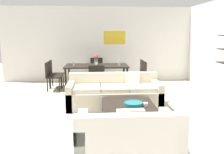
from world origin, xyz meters
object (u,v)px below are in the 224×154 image
wine_glass_right_near (119,62)px  wine_glass_foot (96,63)px  coffee_table (128,114)px  dining_chair_left_near (51,74)px  dining_chair_foot (97,78)px  decorative_bowl (133,103)px  sofa_beige (114,94)px  wine_glass_head (96,60)px  candle_jar (146,104)px  loveseat_white (127,140)px  dining_chair_right_near (141,73)px  dining_chair_right_far (138,71)px  wine_glass_right_far (119,61)px  dining_table (97,67)px  centerpiece_vase (96,59)px  wine_glass_left_far (74,62)px  dining_chair_left_far (54,72)px  dining_chair_head (97,68)px  wine_glass_left_near (73,62)px

wine_glass_right_near → wine_glass_foot: size_ratio=0.97×
coffee_table → dining_chair_left_near: dining_chair_left_near is taller
dining_chair_foot → decorative_bowl: bearing=-72.1°
sofa_beige → dining_chair_foot: size_ratio=2.52×
decorative_bowl → wine_glass_head: (-0.71, 3.57, 0.45)m
candle_jar → wine_glass_head: (-0.94, 3.63, 0.46)m
loveseat_white → dining_chair_right_near: 4.30m
dining_chair_right_far → wine_glass_right_far: (-0.68, -0.10, 0.37)m
loveseat_white → wine_glass_right_far: (0.30, 4.54, 0.58)m
dining_table → centerpiece_vase: centerpiece_vase is taller
dining_chair_right_far → wine_glass_right_far: wine_glass_right_far is taller
loveseat_white → candle_jar: 1.35m
wine_glass_left_far → centerpiece_vase: centerpiece_vase is taller
wine_glass_right_far → decorative_bowl: bearing=-90.2°
dining_chair_left_far → dining_chair_head: 1.56m
wine_glass_left_near → wine_glass_foot: bearing=-24.4°
wine_glass_left_far → wine_glass_head: 0.79m
loveseat_white → dining_chair_right_far: dining_chair_right_far is taller
loveseat_white → wine_glass_right_near: bearing=86.0°
wine_glass_head → dining_chair_foot: bearing=-90.0°
dining_chair_left_near → wine_glass_left_far: 0.84m
candle_jar → wine_glass_left_far: (-1.66, 3.30, 0.44)m
dining_chair_right_near → wine_glass_head: bearing=153.9°
dining_chair_right_far → coffee_table: bearing=-103.3°
coffee_table → centerpiece_vase: 3.26m
wine_glass_left_far → candle_jar: bearing=-63.3°
dining_chair_right_far → centerpiece_vase: size_ratio=2.67×
dining_chair_foot → wine_glass_right_far: wine_glass_right_far is taller
sofa_beige → wine_glass_left_near: wine_glass_left_near is taller
candle_jar → dining_chair_foot: dining_chair_foot is taller
sofa_beige → dining_chair_head: 2.92m
sofa_beige → wine_glass_left_far: 2.45m
dining_chair_left_near → sofa_beige: bearing=-43.4°
candle_jar → wine_glass_head: bearing=104.5°
dining_chair_foot → wine_glass_head: 1.42m
decorative_bowl → wine_glass_left_far: wine_glass_left_far is taller
dining_chair_right_near → wine_glass_foot: 1.46m
wine_glass_right_near → centerpiece_vase: (-0.74, 0.17, 0.08)m
sofa_beige → dining_chair_left_near: size_ratio=2.52×
wine_glass_left_far → centerpiece_vase: bearing=-6.9°
dining_chair_left_far → wine_glass_left_near: wine_glass_left_near is taller
coffee_table → dining_chair_left_near: bearing=125.5°
dining_chair_head → wine_glass_right_near: wine_glass_right_near is taller
decorative_bowl → wine_glass_foot: 2.79m
decorative_bowl → dining_chair_right_near: dining_chair_right_near is taller
wine_glass_foot → wine_glass_right_far: 0.93m
dining_chair_left_far → wine_glass_left_near: 0.85m
candle_jar → wine_glass_left_near: size_ratio=0.50×
wine_glass_left_near → centerpiece_vase: bearing=13.5°
loveseat_white → candle_jar: bearing=67.5°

